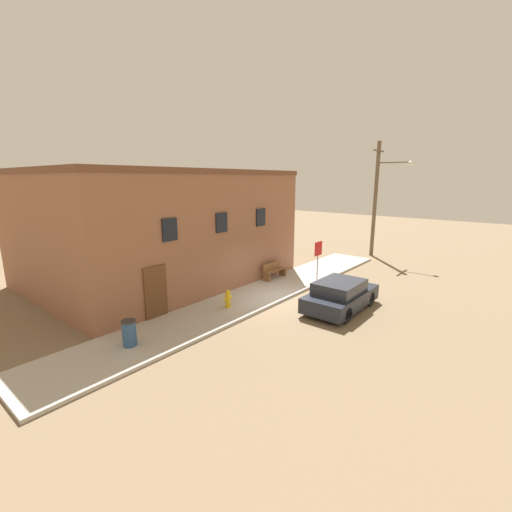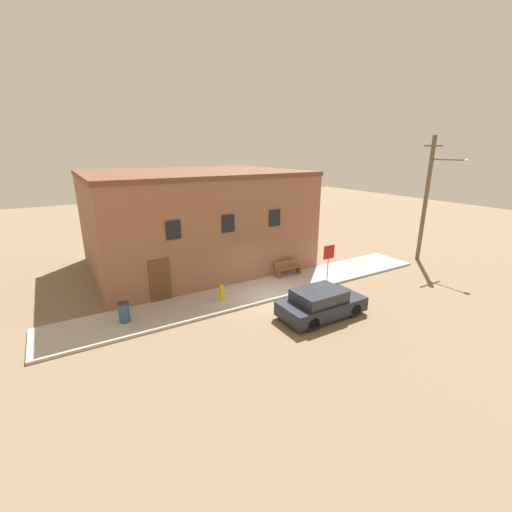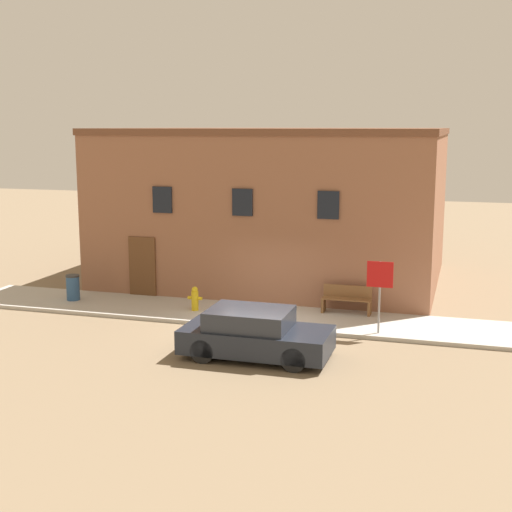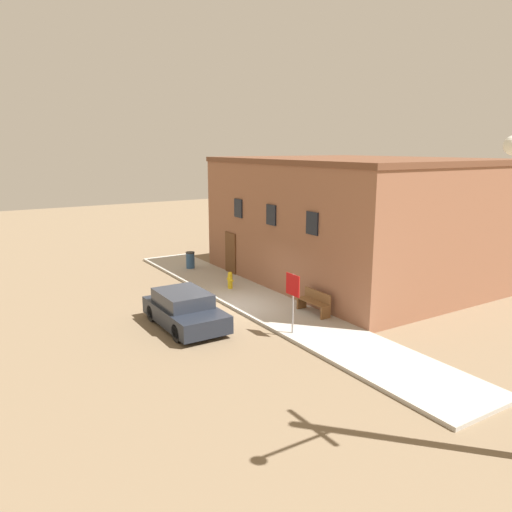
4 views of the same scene
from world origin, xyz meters
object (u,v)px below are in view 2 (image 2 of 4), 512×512
stop_sign (329,256)px  trash_bin (124,312)px  bench (288,268)px  utility_pole (428,196)px  parked_car (321,303)px  fire_hydrant (222,292)px

stop_sign → trash_bin: 10.65m
bench → utility_pole: size_ratio=0.19×
bench → parked_car: parked_car is taller
trash_bin → utility_pole: (18.99, -0.88, 3.75)m
bench → trash_bin: (-9.29, -0.98, 0.00)m
stop_sign → fire_hydrant: bearing=171.5°
fire_hydrant → utility_pole: utility_pole is taller
fire_hydrant → stop_sign: bearing=-8.5°
trash_bin → parked_car: parked_car is taller
bench → parked_car: size_ratio=0.40×
bench → utility_pole: bearing=-10.8°
fire_hydrant → bench: bearing=12.8°
stop_sign → bench: 2.57m
fire_hydrant → stop_sign: (6.02, -0.90, 1.10)m
stop_sign → parked_car: (-2.90, -2.75, -0.98)m
bench → utility_pole: 10.56m
bench → utility_pole: utility_pole is taller
parked_car → utility_pole: bearing=14.2°
trash_bin → utility_pole: size_ratio=0.11×
fire_hydrant → trash_bin: trash_bin is taller
fire_hydrant → bench: (4.77, 1.08, 0.05)m
stop_sign → parked_car: stop_sign is taller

